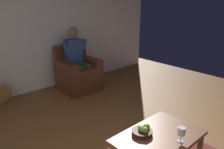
{
  "coord_description": "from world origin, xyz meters",
  "views": [
    {
      "loc": [
        1.7,
        1.23,
        1.81
      ],
      "look_at": [
        -0.47,
        -1.22,
        0.72
      ],
      "focal_mm": 35.86,
      "sensor_mm": 36.0,
      "label": 1
    }
  ],
  "objects": [
    {
      "name": "guitar",
      "position": [
        0.74,
        -2.96,
        0.22
      ],
      "size": [
        0.37,
        0.29,
        0.99
      ],
      "color": "#A9763E",
      "rests_on": "ground"
    },
    {
      "name": "wine_glass_near",
      "position": [
        -0.15,
        0.21,
        0.53
      ],
      "size": [
        0.08,
        0.08,
        0.16
      ],
      "color": "silver",
      "rests_on": "coffee_table"
    },
    {
      "name": "armchair",
      "position": [
        -0.72,
        -2.6,
        0.34
      ],
      "size": [
        0.76,
        0.78,
        0.93
      ],
      "rotation": [
        0.0,
        0.0,
        -0.03
      ],
      "color": "#542C1A",
      "rests_on": "ground"
    },
    {
      "name": "coffee_table",
      "position": [
        -0.07,
        0.0,
        0.36
      ],
      "size": [
        0.98,
        0.66,
        0.42
      ],
      "rotation": [
        0.0,
        0.0,
        0.02
      ],
      "color": "brown",
      "rests_on": "ground"
    },
    {
      "name": "fruit_bowl",
      "position": [
        0.05,
        -0.13,
        0.46
      ],
      "size": [
        0.23,
        0.23,
        0.11
      ],
      "color": "#3D1D13",
      "rests_on": "coffee_table"
    },
    {
      "name": "person_seated",
      "position": [
        -0.72,
        -2.59,
        0.7
      ],
      "size": [
        0.61,
        0.59,
        1.3
      ],
      "rotation": [
        0.0,
        0.0,
        -0.03
      ],
      "color": "navy",
      "rests_on": "ground"
    },
    {
      "name": "wall_back",
      "position": [
        0.0,
        -3.16,
        1.3
      ],
      "size": [
        6.45,
        0.06,
        2.6
      ],
      "primitive_type": "cube",
      "color": "white",
      "rests_on": "ground"
    }
  ]
}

